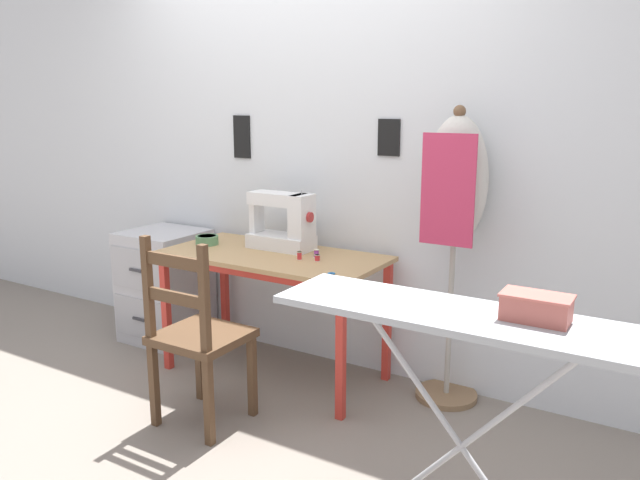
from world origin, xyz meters
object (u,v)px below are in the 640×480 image
object	(u,v)px
sewing_machine	(284,223)
scissors	(332,275)
filing_cabinet	(165,285)
storage_box	(536,307)
fabric_bowl	(207,240)
thread_spool_far_edge	(317,258)
ironing_board	(468,329)
dress_form	(455,197)
thread_spool_mid_table	(316,254)
wooden_chair	(197,337)
thread_spool_near_machine	(299,256)

from	to	relation	value
sewing_machine	scissors	size ratio (longest dim) A/B	3.40
filing_cabinet	storage_box	bearing A→B (deg)	-20.84
sewing_machine	fabric_bowl	bearing A→B (deg)	-163.42
thread_spool_far_edge	ironing_board	world-z (taller)	ironing_board
dress_form	ironing_board	distance (m)	1.23
filing_cabinet	thread_spool_far_edge	bearing A→B (deg)	-4.71
thread_spool_mid_table	ironing_board	distance (m)	1.49
thread_spool_mid_table	wooden_chair	size ratio (longest dim) A/B	0.05
wooden_chair	storage_box	size ratio (longest dim) A/B	4.58
sewing_machine	thread_spool_near_machine	size ratio (longest dim) A/B	8.82
sewing_machine	scissors	bearing A→B (deg)	-33.65
thread_spool_mid_table	ironing_board	world-z (taller)	ironing_board
sewing_machine	filing_cabinet	world-z (taller)	sewing_machine
dress_form	storage_box	bearing A→B (deg)	-59.68
filing_cabinet	ironing_board	xyz separation A→B (m)	(2.31, -1.00, 0.48)
scissors	thread_spool_mid_table	distance (m)	0.36
ironing_board	storage_box	world-z (taller)	storage_box
scissors	dress_form	bearing A→B (deg)	43.67
sewing_machine	fabric_bowl	xyz separation A→B (m)	(-0.46, -0.14, -0.12)
filing_cabinet	ironing_board	bearing A→B (deg)	-23.28
scissors	dress_form	size ratio (longest dim) A/B	0.08
thread_spool_near_machine	filing_cabinet	world-z (taller)	thread_spool_near_machine
sewing_machine	fabric_bowl	world-z (taller)	sewing_machine
fabric_bowl	ironing_board	size ratio (longest dim) A/B	0.11
thread_spool_near_machine	thread_spool_far_edge	xyz separation A→B (m)	(0.10, 0.02, -0.00)
fabric_bowl	thread_spool_near_machine	bearing A→B (deg)	-2.21
thread_spool_near_machine	fabric_bowl	bearing A→B (deg)	177.79
thread_spool_near_machine	wooden_chair	size ratio (longest dim) A/B	0.05
scissors	thread_spool_far_edge	world-z (taller)	thread_spool_far_edge
sewing_machine	dress_form	bearing A→B (deg)	5.69
sewing_machine	ironing_board	xyz separation A→B (m)	(1.40, -1.03, -0.02)
scissors	thread_spool_near_machine	size ratio (longest dim) A/B	2.59
fabric_bowl	filing_cabinet	xyz separation A→B (m)	(-0.46, 0.10, -0.38)
scissors	thread_spool_far_edge	distance (m)	0.28
thread_spool_mid_table	filing_cabinet	xyz separation A→B (m)	(-1.18, 0.04, -0.37)
filing_cabinet	dress_form	world-z (taller)	dress_form
sewing_machine	storage_box	xyz separation A→B (m)	(1.59, -0.99, 0.07)
sewing_machine	storage_box	distance (m)	1.87
dress_form	fabric_bowl	bearing A→B (deg)	-170.69
thread_spool_mid_table	scissors	bearing A→B (deg)	-46.58
scissors	thread_spool_far_edge	bearing A→B (deg)	135.65
dress_form	ironing_board	xyz separation A→B (m)	(0.44, -1.13, -0.23)
fabric_bowl	thread_spool_mid_table	distance (m)	0.72
fabric_bowl	wooden_chair	xyz separation A→B (m)	(0.48, -0.63, -0.29)
scissors	thread_spool_near_machine	distance (m)	0.34
fabric_bowl	ironing_board	xyz separation A→B (m)	(1.85, -0.90, 0.10)
dress_form	thread_spool_far_edge	bearing A→B (deg)	-160.40
sewing_machine	thread_spool_far_edge	distance (m)	0.36
thread_spool_near_machine	thread_spool_far_edge	size ratio (longest dim) A/B	1.24
thread_spool_mid_table	storage_box	size ratio (longest dim) A/B	0.22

